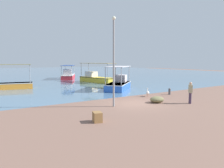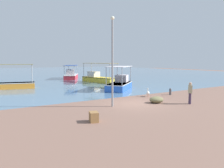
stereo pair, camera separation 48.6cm
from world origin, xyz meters
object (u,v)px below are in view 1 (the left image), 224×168
object	(u,v)px
net_pile	(157,99)
mooring_bollard	(170,91)
pelican	(148,93)
lamp_post	(114,57)
cargo_crate	(97,117)
fishing_boat_near_left	(68,75)
fisherman_standing	(190,92)
fishing_boat_outer	(119,84)
fishing_boat_far_left	(97,78)
fishing_boat_center	(3,85)

from	to	relation	value
net_pile	mooring_bollard	bearing A→B (deg)	29.37
pelican	lamp_post	world-z (taller)	lamp_post
mooring_bollard	cargo_crate	distance (m)	11.59
fishing_boat_near_left	fisherman_standing	world-z (taller)	fishing_boat_near_left
lamp_post	net_pile	size ratio (longest dim) A/B	5.46
lamp_post	mooring_bollard	distance (m)	8.49
fishing_boat_outer	cargo_crate	world-z (taller)	fishing_boat_outer
fishing_boat_far_left	cargo_crate	distance (m)	22.17
fisherman_standing	net_pile	distance (m)	2.62
fishing_boat_near_left	fisherman_standing	bearing A→B (deg)	-92.14
mooring_bollard	cargo_crate	size ratio (longest dim) A/B	1.06
fishing_boat_far_left	lamp_post	size ratio (longest dim) A/B	1.06
fishing_boat_outer	fisherman_standing	bearing A→B (deg)	-91.21
fishing_boat_center	net_pile	xyz separation A→B (m)	(9.06, -15.80, -0.30)
net_pile	cargo_crate	bearing A→B (deg)	-162.41
fishing_boat_center	net_pile	world-z (taller)	fishing_boat_center
fishing_boat_center	net_pile	size ratio (longest dim) A/B	5.68
fishing_boat_center	lamp_post	distance (m)	16.29
pelican	net_pile	world-z (taller)	pelican
fishing_boat_near_left	cargo_crate	bearing A→B (deg)	-109.40
lamp_post	pelican	bearing A→B (deg)	20.19
pelican	mooring_bollard	size ratio (longest dim) A/B	1.22
fishing_boat_center	fishing_boat_far_left	bearing A→B (deg)	5.73
fishing_boat_outer	pelican	bearing A→B (deg)	-96.83
pelican	fisherman_standing	xyz separation A→B (m)	(0.46, -4.30, 0.53)
fishing_boat_near_left	fisherman_standing	size ratio (longest dim) A/B	3.93
net_pile	fishing_boat_far_left	bearing A→B (deg)	76.03
fishing_boat_outer	fishing_boat_near_left	distance (m)	16.93
lamp_post	net_pile	distance (m)	5.03
lamp_post	fishing_boat_outer	bearing A→B (deg)	52.37
mooring_bollard	cargo_crate	world-z (taller)	mooring_bollard
fishing_boat_outer	fishing_boat_far_left	size ratio (longest dim) A/B	0.76
fishing_boat_center	mooring_bollard	world-z (taller)	fishing_boat_center
fishing_boat_outer	fishing_boat_far_left	xyz separation A→B (m)	(2.17, 8.91, 0.01)
fishing_boat_far_left	net_pile	size ratio (longest dim) A/B	5.78
pelican	lamp_post	distance (m)	6.32
fisherman_standing	net_pile	size ratio (longest dim) A/B	1.43
fishing_boat_center	fishing_boat_outer	xyz separation A→B (m)	(11.15, -7.57, 0.10)
fisherman_standing	fishing_boat_outer	bearing A→B (deg)	88.79
fishing_boat_outer	fisherman_standing	size ratio (longest dim) A/B	3.09
fishing_boat_center	fisherman_standing	xyz separation A→B (m)	(10.94, -17.49, 0.35)
fishing_boat_center	pelican	size ratio (longest dim) A/B	8.39
fishing_boat_far_left	pelican	world-z (taller)	fishing_boat_far_left
pelican	mooring_bollard	bearing A→B (deg)	-7.60
pelican	cargo_crate	bearing A→B (deg)	-149.81
fishing_boat_near_left	pelican	bearing A→B (deg)	-93.72
fishing_boat_near_left	lamp_post	world-z (taller)	lamp_post
fisherman_standing	lamp_post	bearing A→B (deg)	156.53
fishing_boat_near_left	pelican	size ratio (longest dim) A/B	8.30
fishing_boat_near_left	net_pile	bearing A→B (deg)	-96.55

